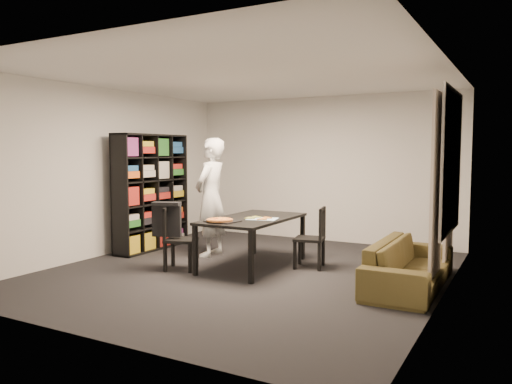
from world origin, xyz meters
The scene contains 16 objects.
room centered at (0.00, 0.00, 1.30)m, with size 5.01×5.51×2.61m.
window_pane centered at (2.48, 0.60, 1.50)m, with size 0.02×1.40×1.60m, color black.
window_frame centered at (2.48, 0.60, 1.50)m, with size 0.03×1.52×1.72m, color white.
curtain_left centered at (2.40, 0.08, 1.15)m, with size 0.03×0.70×2.25m, color #BBADA0.
curtain_right centered at (2.40, 1.12, 1.15)m, with size 0.03×0.70×2.25m, color #BBADA0.
bookshelf centered at (-2.16, 0.60, 0.95)m, with size 0.35×1.50×1.90m, color black.
dining_table centered at (-0.07, 0.28, 0.64)m, with size 0.93×1.68×0.70m.
chair_left centered at (-0.93, -0.36, 0.49)m, with size 0.52×0.52×0.86m.
chair_right centered at (0.73, 0.64, 0.48)m, with size 0.47×0.47×0.85m.
draped_jacket centered at (-1.04, -0.40, 0.71)m, with size 0.42×0.29×0.48m.
person centered at (-1.00, 0.63, 0.91)m, with size 0.67×0.44×1.83m, color silver.
baking_tray centered at (-0.22, -0.26, 0.70)m, with size 0.40×0.32×0.01m, color black.
pepperoni_pizza centered at (-0.24, -0.30, 0.72)m, with size 0.35×0.35×0.03m.
kitchen_towel centered at (0.13, 0.21, 0.70)m, with size 0.40×0.30×0.01m, color silver.
pizza_slices centered at (0.07, 0.20, 0.71)m, with size 0.37×0.31×0.01m, color gold, non-canonical shape.
sofa centered at (2.09, 0.25, 0.28)m, with size 1.90×0.74×0.55m, color #3C3218.
Camera 1 is at (3.29, -5.76, 1.63)m, focal length 35.00 mm.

